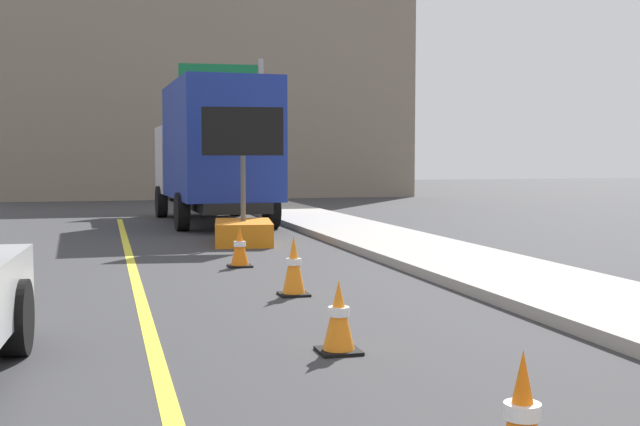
{
  "coord_description": "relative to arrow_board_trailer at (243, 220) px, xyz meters",
  "views": [
    {
      "loc": [
        -0.4,
        1.56,
        1.69
      ],
      "look_at": [
        0.98,
        6.59,
        1.33
      ],
      "focal_mm": 44.07,
      "sensor_mm": 36.0,
      "label": 1
    }
  ],
  "objects": [
    {
      "name": "arrow_board_trailer",
      "position": [
        0.0,
        0.0,
        0.0
      ],
      "size": [
        1.59,
        1.94,
        2.7
      ],
      "color": "orange",
      "rests_on": "ground"
    },
    {
      "name": "box_truck",
      "position": [
        0.1,
        4.97,
        1.42
      ],
      "size": [
        2.62,
        7.02,
        3.56
      ],
      "color": "black",
      "rests_on": "ground"
    },
    {
      "name": "highway_guide_sign",
      "position": [
        1.67,
        10.69,
        2.94
      ],
      "size": [
        2.78,
        0.33,
        5.0
      ],
      "color": "gray",
      "rests_on": "ground"
    },
    {
      "name": "far_building_block",
      "position": [
        1.73,
        20.79,
        4.42
      ],
      "size": [
        17.8,
        7.52,
        9.8
      ],
      "primitive_type": "cube",
      "color": "gray",
      "rests_on": "ground"
    },
    {
      "name": "traffic_cone_near_sign",
      "position": [
        -0.63,
        -11.87,
        -0.12
      ],
      "size": [
        0.36,
        0.36,
        0.73
      ],
      "color": "black",
      "rests_on": "ground"
    },
    {
      "name": "traffic_cone_mid_lane",
      "position": [
        -0.7,
        -8.89,
        -0.17
      ],
      "size": [
        0.36,
        0.36,
        0.64
      ],
      "color": "black",
      "rests_on": "ground"
    },
    {
      "name": "traffic_cone_far_lane",
      "position": [
        -0.41,
        -6.0,
        -0.12
      ],
      "size": [
        0.36,
        0.36,
        0.74
      ],
      "color": "black",
      "rests_on": "ground"
    },
    {
      "name": "traffic_cone_curbside",
      "position": [
        -0.62,
        -3.28,
        -0.17
      ],
      "size": [
        0.36,
        0.36,
        0.63
      ],
      "color": "black",
      "rests_on": "ground"
    }
  ]
}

